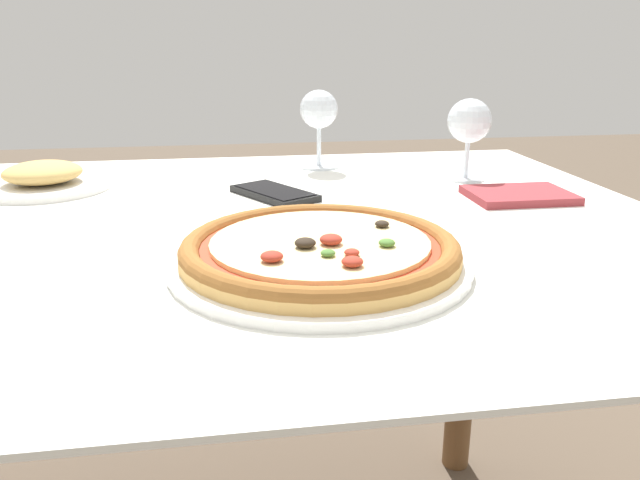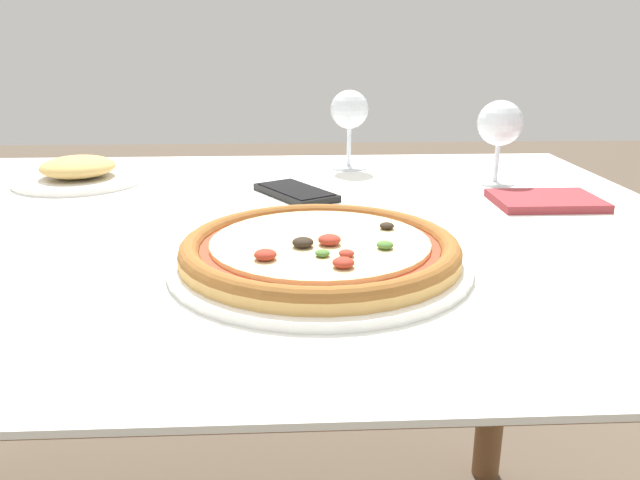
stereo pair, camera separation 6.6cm
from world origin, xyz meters
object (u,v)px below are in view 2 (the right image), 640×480
object	(u,v)px
pizza_plate	(320,252)
wine_glass_far_left	(500,126)
dining_table	(190,278)
cell_phone	(296,192)
wine_glass_far_right	(349,113)
side_plate	(79,173)

from	to	relation	value
pizza_plate	wine_glass_far_left	distance (m)	0.50
dining_table	cell_phone	bearing A→B (deg)	40.76
wine_glass_far_left	wine_glass_far_right	size ratio (longest dim) A/B	0.96
wine_glass_far_left	side_plate	size ratio (longest dim) A/B	0.66
wine_glass_far_left	wine_glass_far_right	world-z (taller)	wine_glass_far_right
pizza_plate	wine_glass_far_right	distance (m)	0.54
wine_glass_far_left	wine_glass_far_right	distance (m)	0.27
wine_glass_far_right	cell_phone	distance (m)	0.25
pizza_plate	wine_glass_far_right	world-z (taller)	wine_glass_far_right
wine_glass_far_right	side_plate	xyz separation A→B (m)	(-0.46, -0.10, -0.08)
pizza_plate	cell_phone	size ratio (longest dim) A/B	2.01
dining_table	cell_phone	size ratio (longest dim) A/B	8.59
dining_table	side_plate	distance (m)	0.33
wine_glass_far_right	side_plate	bearing A→B (deg)	-167.26
wine_glass_far_left	cell_phone	bearing A→B (deg)	-168.61
wine_glass_far_left	side_plate	distance (m)	0.70
dining_table	pizza_plate	world-z (taller)	pizza_plate
wine_glass_far_right	pizza_plate	bearing A→B (deg)	-98.56
pizza_plate	cell_phone	distance (m)	0.31
dining_table	cell_phone	distance (m)	0.21
dining_table	cell_phone	world-z (taller)	cell_phone
dining_table	side_plate	xyz separation A→B (m)	(-0.21, 0.24, 0.10)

